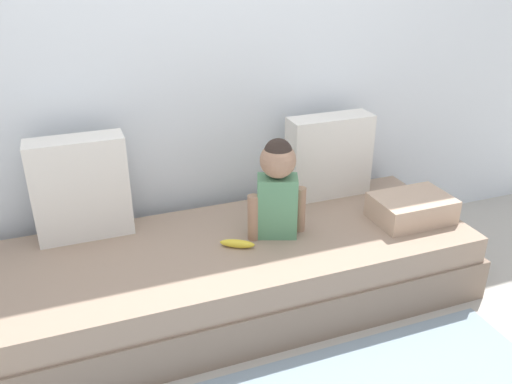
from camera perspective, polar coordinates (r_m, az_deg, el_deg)
The scene contains 8 objects.
ground_plane at distance 2.81m, azimuth -2.11°, elevation -11.69°, with size 12.00×12.00×0.00m, color #B2ADA3.
back_wall at distance 2.82m, azimuth -6.32°, elevation 15.84°, with size 5.64×0.10×2.47m, color silver.
couch at distance 2.70m, azimuth -2.18°, elevation -8.68°, with size 2.44×0.86×0.36m.
throw_pillow_left at distance 2.69m, azimuth -18.36°, elevation 0.38°, with size 0.45×0.16×0.51m, color silver.
throw_pillow_right at distance 3.02m, azimuth 7.85°, elevation 3.83°, with size 0.48×0.16×0.47m, color silver.
toddler at distance 2.54m, azimuth 2.33°, elevation 0.76°, with size 0.31×0.18×0.51m.
banana at distance 2.55m, azimuth -2.03°, elevation -5.58°, with size 0.17×0.04×0.04m, color yellow.
folded_blanket at distance 2.89m, azimuth 16.42°, elevation -1.68°, with size 0.40×0.28×0.13m, color tan.
Camera 1 is at (-0.69, -2.13, 1.69)m, focal length 37.11 mm.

